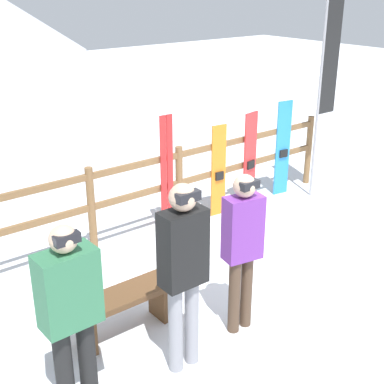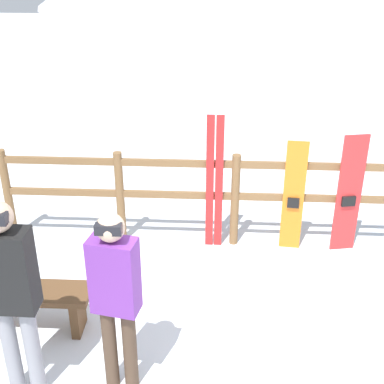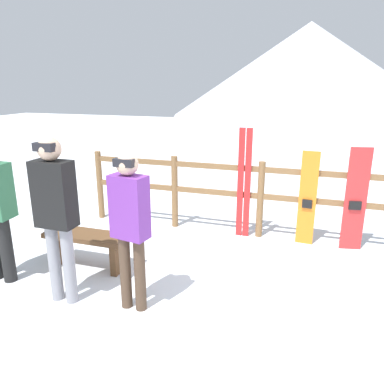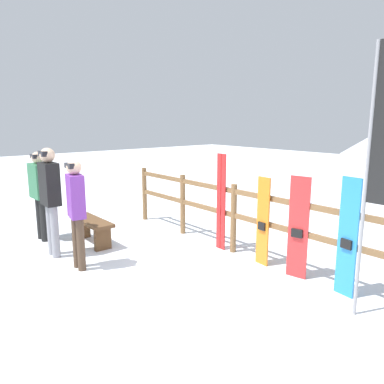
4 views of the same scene
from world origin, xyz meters
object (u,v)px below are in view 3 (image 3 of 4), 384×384
Objects in this scene: bench at (88,243)px; person_black at (56,208)px; snowboard_red at (356,200)px; person_purple at (130,220)px; snowboard_orange at (307,199)px; ski_pair_red at (244,184)px.

bench is 1.05m from person_black.
person_purple is at bearing -135.41° from snowboard_red.
snowboard_red is (3.04, 2.33, -0.33)m from person_black.
person_black is at bearing -142.54° from snowboard_red.
snowboard_orange is at bearing 31.56° from bench.
bench is at bearing -136.41° from ski_pair_red.
person_black is 3.84m from snowboard_red.
ski_pair_red is at bearing 57.22° from person_black.
ski_pair_red is 1.21× the size of snowboard_orange.
person_purple is 0.93× the size of person_black.
bench is 2.36m from ski_pair_red.
snowboard_orange is 0.94× the size of snowboard_red.
ski_pair_red is 0.92m from snowboard_orange.
person_black is at bearing -136.03° from snowboard_orange.
snowboard_red reaches higher than bench.
ski_pair_red is (0.73, 2.23, -0.15)m from person_purple.
snowboard_orange reaches higher than bench.
person_black is 2.78m from ski_pair_red.
bench is at bearing 102.69° from person_black.
bench is 0.67× the size of ski_pair_red.
person_black reaches higher than person_purple.
snowboard_orange is (1.64, 2.23, -0.30)m from person_purple.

